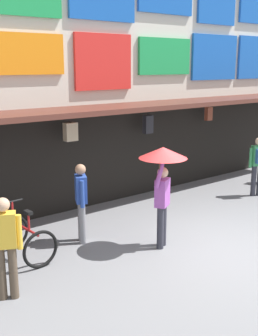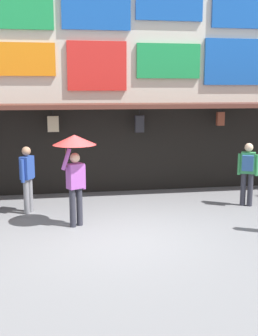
{
  "view_description": "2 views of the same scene",
  "coord_description": "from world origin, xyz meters",
  "px_view_note": "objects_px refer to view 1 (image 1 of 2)",
  "views": [
    {
      "loc": [
        -6.45,
        -5.2,
        3.63
      ],
      "look_at": [
        -0.66,
        2.09,
        1.41
      ],
      "focal_mm": 46.08,
      "sensor_mm": 36.0,
      "label": 1
    },
    {
      "loc": [
        -1.13,
        -8.38,
        3.07
      ],
      "look_at": [
        0.58,
        1.88,
        1.1
      ],
      "focal_mm": 44.94,
      "sensor_mm": 36.0,
      "label": 2
    }
  ],
  "objects_px": {
    "pedestrian_in_yellow": "(5,243)",
    "pedestrian_in_green": "(81,199)",
    "pedestrian_with_umbrella": "(163,169)",
    "bicycle_parked": "(25,239)",
    "pedestrian_in_purple": "(258,162)"
  },
  "relations": [
    {
      "from": "bicycle_parked",
      "to": "pedestrian_in_purple",
      "type": "bearing_deg",
      "value": -2.44
    },
    {
      "from": "bicycle_parked",
      "to": "pedestrian_in_purple",
      "type": "relative_size",
      "value": 0.71
    },
    {
      "from": "pedestrian_in_purple",
      "to": "pedestrian_with_umbrella",
      "type": "bearing_deg",
      "value": -168.3
    },
    {
      "from": "bicycle_parked",
      "to": "pedestrian_in_green",
      "type": "distance_m",
      "value": 1.39
    },
    {
      "from": "pedestrian_in_yellow",
      "to": "pedestrian_with_umbrella",
      "type": "bearing_deg",
      "value": -0.58
    },
    {
      "from": "pedestrian_with_umbrella",
      "to": "bicycle_parked",
      "type": "bearing_deg",
      "value": 152.87
    },
    {
      "from": "pedestrian_in_green",
      "to": "pedestrian_in_purple",
      "type": "height_order",
      "value": "same"
    },
    {
      "from": "pedestrian_in_green",
      "to": "pedestrian_in_yellow",
      "type": "bearing_deg",
      "value": -150.76
    },
    {
      "from": "pedestrian_in_yellow",
      "to": "pedestrian_in_green",
      "type": "bearing_deg",
      "value": 29.24
    },
    {
      "from": "bicycle_parked",
      "to": "pedestrian_with_umbrella",
      "type": "height_order",
      "value": "pedestrian_with_umbrella"
    },
    {
      "from": "pedestrian_in_green",
      "to": "pedestrian_with_umbrella",
      "type": "bearing_deg",
      "value": -47.39
    },
    {
      "from": "pedestrian_in_green",
      "to": "pedestrian_in_yellow",
      "type": "distance_m",
      "value": 2.46
    },
    {
      "from": "bicycle_parked",
      "to": "pedestrian_with_umbrella",
      "type": "relative_size",
      "value": 0.58
    },
    {
      "from": "bicycle_parked",
      "to": "pedestrian_in_green",
      "type": "bearing_deg",
      "value": -0.03
    },
    {
      "from": "pedestrian_in_green",
      "to": "pedestrian_with_umbrella",
      "type": "distance_m",
      "value": 1.81
    }
  ]
}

